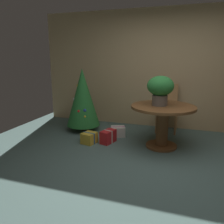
% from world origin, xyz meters
% --- Properties ---
extents(ground_plane, '(6.60, 6.60, 0.00)m').
position_xyz_m(ground_plane, '(0.00, 0.00, 0.00)').
color(ground_plane, '#4C6660').
extents(back_wall_panel, '(6.00, 0.10, 2.60)m').
position_xyz_m(back_wall_panel, '(0.00, 2.20, 1.30)').
color(back_wall_panel, tan).
rests_on(back_wall_panel, ground_plane).
extents(round_dining_table, '(1.11, 1.11, 0.76)m').
position_xyz_m(round_dining_table, '(0.00, 0.93, 0.53)').
color(round_dining_table, brown).
rests_on(round_dining_table, ground_plane).
extents(flower_vase, '(0.46, 0.46, 0.51)m').
position_xyz_m(flower_vase, '(-0.07, 0.93, 1.06)').
color(flower_vase, '#665B51').
rests_on(flower_vase, round_dining_table).
extents(wooden_chair_far, '(0.43, 0.43, 1.02)m').
position_xyz_m(wooden_chair_far, '(0.00, 1.92, 0.57)').
color(wooden_chair_far, '#B27F4C').
rests_on(wooden_chair_far, ground_plane).
extents(holiday_tree, '(0.71, 0.71, 1.34)m').
position_xyz_m(holiday_tree, '(-1.74, 1.36, 0.73)').
color(holiday_tree, brown).
rests_on(holiday_tree, ground_plane).
extents(gift_box_gold, '(0.28, 0.29, 0.20)m').
position_xyz_m(gift_box_gold, '(-1.30, 0.68, 0.10)').
color(gift_box_gold, gold).
rests_on(gift_box_gold, ground_plane).
extents(gift_box_cream, '(0.34, 0.30, 0.20)m').
position_xyz_m(gift_box_cream, '(-0.90, 1.22, 0.10)').
color(gift_box_cream, silver).
rests_on(gift_box_cream, ground_plane).
extents(gift_box_red, '(0.25, 0.36, 0.24)m').
position_xyz_m(gift_box_red, '(-0.97, 0.81, 0.12)').
color(gift_box_red, red).
rests_on(gift_box_red, ground_plane).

